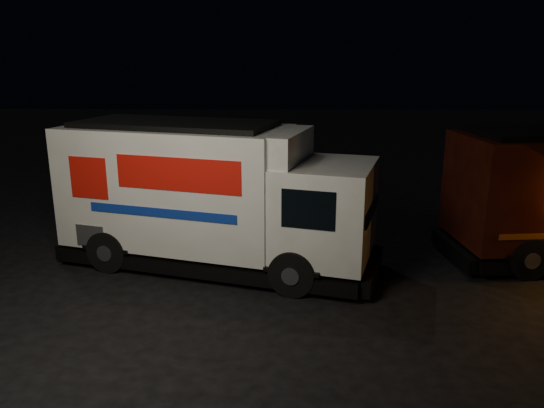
{
  "coord_description": "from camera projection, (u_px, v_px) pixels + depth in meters",
  "views": [
    {
      "loc": [
        0.3,
        -10.48,
        4.78
      ],
      "look_at": [
        0.14,
        2.0,
        1.3
      ],
      "focal_mm": 35.0,
      "sensor_mm": 36.0,
      "label": 1
    }
  ],
  "objects": [
    {
      "name": "white_truck",
      "position": [
        217.0,
        196.0,
        12.19
      ],
      "size": [
        7.84,
        4.55,
        3.37
      ],
      "primitive_type": null,
      "rotation": [
        0.0,
        0.0,
        -0.29
      ],
      "color": "white",
      "rests_on": "ground"
    },
    {
      "name": "ground",
      "position": [
        264.0,
        287.0,
        11.39
      ],
      "size": [
        80.0,
        80.0,
        0.0
      ],
      "primitive_type": "plane",
      "color": "black",
      "rests_on": "ground"
    }
  ]
}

